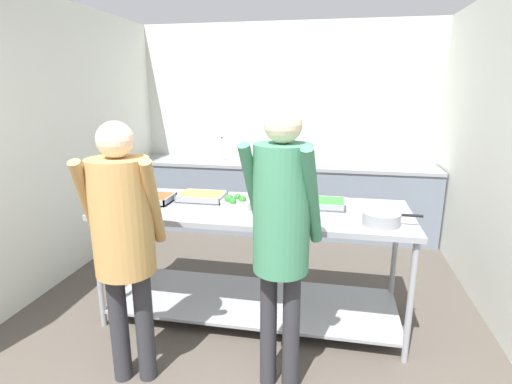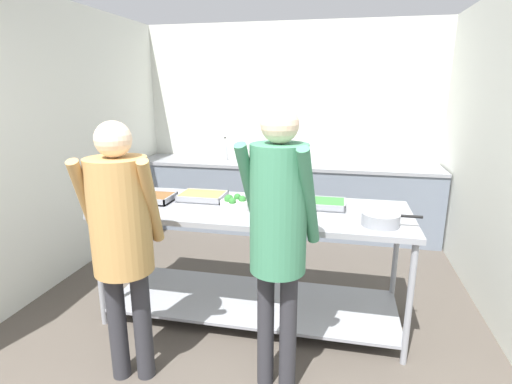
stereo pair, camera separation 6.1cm
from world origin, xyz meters
name	(u,v)px [view 1 (the left image)]	position (x,y,z in m)	size (l,w,h in m)	color
wall_rear	(286,127)	(0.00, 4.24, 1.32)	(3.96, 0.06, 2.65)	silver
wall_left	(48,145)	(-1.95, 2.12, 1.32)	(0.06, 4.36, 2.65)	silver
back_counter	(281,197)	(0.00, 3.87, 0.46)	(3.80, 0.65, 0.91)	slate
serving_counter	(254,244)	(0.05, 1.81, 0.63)	(2.39, 0.87, 0.94)	gray
serving_tray_roast	(146,198)	(-0.86, 1.82, 0.96)	(0.45, 0.27, 0.05)	gray
serving_tray_vegetables	(202,197)	(-0.42, 1.95, 0.96)	(0.37, 0.28, 0.05)	gray
broccoli_bowl	(236,204)	(-0.08, 1.74, 0.98)	(0.24, 0.24, 0.12)	silver
plate_stack	(277,197)	(0.19, 2.06, 0.96)	(0.23, 0.23, 0.05)	white
serving_tray_greens	(319,203)	(0.55, 1.94, 0.96)	(0.41, 0.27, 0.05)	gray
sauce_pan	(382,218)	(0.99, 1.59, 0.98)	(0.39, 0.25, 0.09)	gray
guest_serving_left	(123,229)	(-0.56, 0.93, 1.03)	(0.51, 0.41, 1.67)	#2D2D33
guest_serving_right	(281,222)	(0.37, 1.03, 1.10)	(0.48, 0.41, 1.76)	#2D2D33
water_bottle	(222,150)	(-0.79, 3.88, 1.05)	(0.06, 0.06, 0.30)	silver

